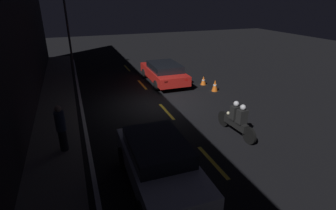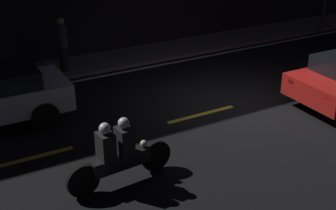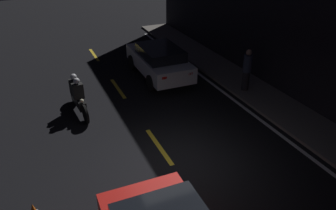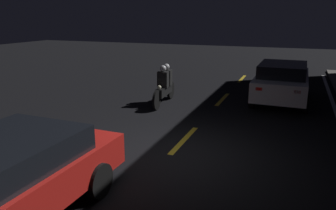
% 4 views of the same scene
% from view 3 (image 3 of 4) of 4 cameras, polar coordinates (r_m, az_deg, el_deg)
% --- Properties ---
extents(ground_plane, '(56.00, 56.00, 0.00)m').
position_cam_3_polar(ground_plane, '(9.40, 0.78, -10.46)').
color(ground_plane, black).
extents(raised_curb, '(28.00, 1.80, 0.10)m').
position_cam_3_polar(raised_curb, '(11.97, 23.14, -3.35)').
color(raised_curb, '#605B56').
rests_on(raised_curb, ground).
extents(lane_dash_a, '(2.00, 0.14, 0.01)m').
position_cam_3_polar(lane_dash_a, '(17.92, -12.74, 8.52)').
color(lane_dash_a, gold).
rests_on(lane_dash_a, ground).
extents(lane_dash_b, '(2.00, 0.14, 0.01)m').
position_cam_3_polar(lane_dash_b, '(13.84, -8.71, 2.87)').
color(lane_dash_b, gold).
rests_on(lane_dash_b, ground).
extents(lane_dash_c, '(2.00, 0.14, 0.01)m').
position_cam_3_polar(lane_dash_c, '(10.13, -1.59, -7.19)').
color(lane_dash_c, gold).
rests_on(lane_dash_c, ground).
extents(lane_solid_kerb, '(25.20, 0.14, 0.01)m').
position_cam_3_polar(lane_solid_kerb, '(11.26, 18.96, -4.91)').
color(lane_solid_kerb, silver).
rests_on(lane_solid_kerb, ground).
extents(sedan_white, '(4.14, 1.92, 1.43)m').
position_cam_3_polar(sedan_white, '(14.53, -1.60, 7.79)').
color(sedan_white, silver).
rests_on(sedan_white, ground).
extents(motorcycle, '(2.30, 0.41, 1.40)m').
position_cam_3_polar(motorcycle, '(12.07, -15.46, 1.59)').
color(motorcycle, black).
rests_on(motorcycle, ground).
extents(pedestrian, '(0.34, 0.34, 1.70)m').
position_cam_3_polar(pedestrian, '(13.38, 13.58, 6.00)').
color(pedestrian, black).
rests_on(pedestrian, raised_curb).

